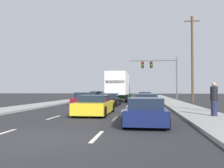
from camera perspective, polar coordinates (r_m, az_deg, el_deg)
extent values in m
plane|color=#2B2B2D|center=(32.28, 1.77, -4.10)|extent=(140.00, 140.00, 0.00)
cube|color=#9E9E99|center=(27.32, 14.54, -4.40)|extent=(2.61, 80.00, 0.14)
cube|color=#9E9E99|center=(28.82, -12.36, -4.26)|extent=(2.61, 80.00, 0.14)
cube|color=silver|center=(9.29, -25.00, -10.66)|extent=(0.14, 2.00, 0.01)
cube|color=silver|center=(13.74, -13.63, -7.70)|extent=(0.14, 2.00, 0.01)
cube|color=silver|center=(18.47, -8.00, -6.10)|extent=(0.14, 2.00, 0.01)
cube|color=silver|center=(23.32, -4.71, -5.13)|extent=(0.14, 2.00, 0.01)
cube|color=silver|center=(28.21, -2.56, -4.48)|extent=(0.14, 2.00, 0.01)
cube|color=silver|center=(33.14, -1.05, -4.03)|extent=(0.14, 2.00, 0.01)
cube|color=silver|center=(38.09, 0.07, -3.69)|extent=(0.14, 2.00, 0.01)
cube|color=silver|center=(43.05, 0.93, -3.42)|extent=(0.14, 2.00, 0.01)
cube|color=silver|center=(48.02, 1.61, -3.21)|extent=(0.14, 2.00, 0.01)
cube|color=silver|center=(52.99, 2.17, -3.04)|extent=(0.14, 2.00, 0.01)
cube|color=silver|center=(57.97, 2.62, -2.90)|extent=(0.14, 2.00, 0.01)
cube|color=silver|center=(8.03, -3.57, -12.28)|extent=(0.14, 2.00, 0.01)
cube|color=silver|center=(12.92, 0.73, -8.14)|extent=(0.14, 2.00, 0.01)
cube|color=silver|center=(17.87, 2.63, -6.27)|extent=(0.14, 2.00, 0.01)
cube|color=silver|center=(22.84, 3.69, -5.21)|extent=(0.14, 2.00, 0.01)
cube|color=silver|center=(27.82, 4.37, -4.52)|extent=(0.14, 2.00, 0.01)
cube|color=silver|center=(32.81, 4.85, -4.05)|extent=(0.14, 2.00, 0.01)
cube|color=silver|center=(37.80, 5.20, -3.70)|extent=(0.14, 2.00, 0.01)
cube|color=silver|center=(42.80, 5.46, -3.43)|extent=(0.14, 2.00, 0.01)
cube|color=silver|center=(47.79, 5.68, -3.22)|extent=(0.14, 2.00, 0.01)
cube|color=silver|center=(52.79, 5.85, -3.04)|extent=(0.14, 2.00, 0.01)
cube|color=silver|center=(57.78, 5.99, -2.90)|extent=(0.14, 2.00, 0.01)
cube|color=white|center=(34.21, -3.56, -3.18)|extent=(1.75, 4.44, 0.63)
cube|color=#192333|center=(34.08, -3.60, -2.19)|extent=(1.54, 2.25, 0.55)
cylinder|color=black|center=(36.01, -4.33, -3.31)|extent=(0.22, 0.64, 0.64)
cylinder|color=black|center=(35.72, -1.78, -3.33)|extent=(0.22, 0.64, 0.64)
cylinder|color=black|center=(32.75, -5.51, -3.50)|extent=(0.22, 0.64, 0.64)
cylinder|color=black|center=(32.43, -2.71, -3.52)|extent=(0.22, 0.64, 0.64)
cube|color=maroon|center=(26.52, -6.71, -3.78)|extent=(1.78, 4.56, 0.56)
cube|color=#192333|center=(26.35, -6.79, -2.59)|extent=(1.55, 2.13, 0.55)
cylinder|color=black|center=(28.40, -7.43, -3.81)|extent=(0.22, 0.64, 0.64)
cylinder|color=black|center=(28.01, -4.21, -3.86)|extent=(0.22, 0.64, 0.64)
cylinder|color=black|center=(25.09, -9.50, -4.13)|extent=(0.22, 0.64, 0.64)
cylinder|color=black|center=(24.66, -5.88, -4.19)|extent=(0.22, 0.64, 0.64)
cube|color=white|center=(29.97, 1.41, 0.10)|extent=(2.44, 5.97, 2.72)
cube|color=red|center=(27.04, 0.69, 0.56)|extent=(2.15, 0.06, 0.36)
cube|color=#196B38|center=(34.03, 2.20, -1.70)|extent=(2.31, 2.25, 2.09)
cylinder|color=black|center=(34.17, 0.29, -3.15)|extent=(0.31, 0.96, 0.96)
cylinder|color=black|center=(33.94, 4.12, -3.16)|extent=(0.31, 0.96, 0.96)
cylinder|color=black|center=(28.95, -1.11, -3.46)|extent=(0.31, 0.96, 0.96)
cylinder|color=black|center=(28.68, 3.41, -3.48)|extent=(0.31, 0.96, 0.96)
cube|color=black|center=(23.20, -0.60, -4.12)|extent=(1.80, 4.17, 0.56)
cube|color=#192333|center=(22.94, -0.69, -2.82)|extent=(1.55, 2.05, 0.50)
cylinder|color=black|center=(24.83, -1.86, -4.17)|extent=(0.23, 0.64, 0.64)
cylinder|color=black|center=(24.59, 1.81, -4.20)|extent=(0.23, 0.64, 0.64)
cylinder|color=black|center=(21.86, -3.31, -4.55)|extent=(0.23, 0.64, 0.64)
cylinder|color=black|center=(21.58, 0.85, -4.59)|extent=(0.23, 0.64, 0.64)
cube|color=yellow|center=(15.01, -4.02, -5.42)|extent=(1.84, 4.62, 0.65)
cube|color=#192333|center=(14.78, -4.17, -3.42)|extent=(1.62, 2.03, 0.41)
cylinder|color=black|center=(16.91, -5.67, -5.47)|extent=(0.22, 0.64, 0.64)
cylinder|color=black|center=(16.60, 0.12, -5.55)|extent=(0.22, 0.64, 0.64)
cylinder|color=black|center=(13.53, -9.11, -6.48)|extent=(0.22, 0.64, 0.64)
cylinder|color=black|center=(13.14, -1.90, -6.64)|extent=(0.22, 0.64, 0.64)
cube|color=tan|center=(33.31, 7.82, -3.28)|extent=(1.90, 4.14, 0.56)
cube|color=#192333|center=(33.06, 7.81, -2.35)|extent=(1.65, 1.84, 0.53)
cylinder|color=black|center=(34.84, 6.41, -3.37)|extent=(0.23, 0.64, 0.64)
cylinder|color=black|center=(34.82, 9.27, -3.36)|extent=(0.23, 0.64, 0.64)
cylinder|color=black|center=(31.82, 6.24, -3.56)|extent=(0.23, 0.64, 0.64)
cylinder|color=black|center=(31.81, 9.37, -3.55)|extent=(0.23, 0.64, 0.64)
cube|color=red|center=(25.96, 7.76, -3.83)|extent=(1.85, 4.58, 0.55)
cube|color=#192333|center=(25.59, 7.75, -2.74)|extent=(1.60, 2.24, 0.45)
cylinder|color=black|center=(27.71, 6.06, -3.88)|extent=(0.23, 0.64, 0.64)
cylinder|color=black|center=(27.69, 9.52, -3.87)|extent=(0.23, 0.64, 0.64)
cylinder|color=black|center=(24.26, 5.75, -4.23)|extent=(0.23, 0.64, 0.64)
cylinder|color=black|center=(24.24, 9.69, -4.22)|extent=(0.23, 0.64, 0.64)
cube|color=slate|center=(17.82, 8.16, -4.92)|extent=(1.75, 4.22, 0.56)
cube|color=#192333|center=(17.56, 8.15, -3.21)|extent=(1.53, 2.13, 0.52)
cylinder|color=black|center=(19.39, 5.79, -4.95)|extent=(0.23, 0.64, 0.64)
cylinder|color=black|center=(19.39, 10.51, -4.93)|extent=(0.23, 0.64, 0.64)
cylinder|color=black|center=(16.30, 5.36, -5.62)|extent=(0.23, 0.64, 0.64)
cylinder|color=black|center=(16.30, 10.99, -5.60)|extent=(0.23, 0.64, 0.64)
cube|color=#141E4C|center=(11.17, 8.01, -6.93)|extent=(1.76, 4.55, 0.60)
cube|color=#192333|center=(11.18, 8.00, -4.32)|extent=(1.53, 2.12, 0.41)
cylinder|color=black|center=(12.92, 4.43, -6.73)|extent=(0.23, 0.64, 0.64)
cylinder|color=black|center=(12.92, 11.59, -6.71)|extent=(0.23, 0.64, 0.64)
cylinder|color=black|center=(9.51, 3.13, -8.65)|extent=(0.23, 0.64, 0.64)
cylinder|color=black|center=(9.51, 12.90, -8.62)|extent=(0.23, 0.64, 0.64)
cylinder|color=#595B56|center=(37.47, 15.09, 1.30)|extent=(0.20, 0.20, 6.52)
cylinder|color=#595B56|center=(37.40, 9.63, 5.51)|extent=(7.11, 0.14, 0.14)
cube|color=black|center=(37.31, 9.26, 4.52)|extent=(0.40, 0.56, 0.95)
sphere|color=red|center=(37.04, 9.28, 5.03)|extent=(0.20, 0.20, 0.20)
sphere|color=orange|center=(37.01, 9.28, 4.57)|extent=(0.20, 0.20, 0.20)
sphere|color=green|center=(36.98, 9.28, 4.10)|extent=(0.20, 0.20, 0.20)
cube|color=black|center=(37.30, 7.26, 4.51)|extent=(0.40, 0.56, 0.95)
sphere|color=red|center=(37.02, 7.25, 5.02)|extent=(0.20, 0.20, 0.20)
sphere|color=orange|center=(36.99, 7.25, 4.56)|extent=(0.20, 0.20, 0.20)
sphere|color=green|center=(36.96, 7.25, 4.10)|extent=(0.20, 0.20, 0.20)
cylinder|color=brown|center=(30.66, 18.49, 5.61)|extent=(0.28, 0.28, 10.45)
cube|color=brown|center=(31.55, 18.42, 13.97)|extent=(1.80, 0.12, 0.12)
cylinder|color=#1E233F|center=(13.95, 23.03, -5.25)|extent=(0.32, 0.32, 0.83)
cylinder|color=black|center=(13.92, 23.00, -2.04)|extent=(0.38, 0.38, 0.73)
sphere|color=tan|center=(13.92, 22.98, -0.07)|extent=(0.23, 0.23, 0.23)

